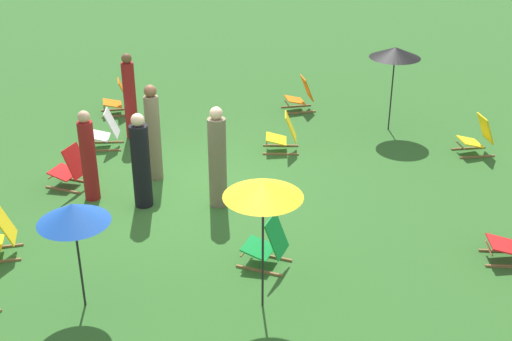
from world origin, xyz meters
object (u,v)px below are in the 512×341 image
deckchair_5 (268,245)px  person_2 (88,157)px  person_3 (217,160)px  person_0 (141,163)px  deckchair_1 (70,169)px  deckchair_7 (106,131)px  deckchair_9 (477,137)px  umbrella_0 (263,190)px  deckchair_10 (118,99)px  deckchair_2 (301,96)px  umbrella_2 (395,53)px  deckchair_8 (284,135)px  person_1 (130,98)px  person_4 (153,134)px  umbrella_1 (73,213)px

deckchair_5 → person_2: size_ratio=0.50×
deckchair_5 → person_3: person_3 is taller
person_0 → deckchair_1: bearing=174.3°
deckchair_7 → deckchair_9: 7.84m
umbrella_0 → person_3: bearing=-160.2°
person_3 → deckchair_10: bearing=116.7°
deckchair_7 → umbrella_0: 6.61m
deckchair_2 → umbrella_2: 2.71m
deckchair_1 → deckchair_2: same height
person_0 → deckchair_8: bearing=63.0°
deckchair_5 → person_1: bearing=-129.0°
deckchair_1 → person_3: person_3 is taller
person_0 → person_4: 1.10m
deckchair_9 → person_4: size_ratio=0.45×
deckchair_5 → deckchair_9: (-4.59, 4.04, 0.00)m
deckchair_9 → deckchair_8: bearing=-100.1°
person_0 → person_2: person_0 is taller
deckchair_7 → person_4: bearing=37.2°
deckchair_2 → person_0: bearing=-44.3°
deckchair_7 → person_0: (2.46, 1.42, 0.46)m
umbrella_0 → person_4: bearing=-147.9°
deckchair_5 → umbrella_1: (1.25, -2.49, 1.12)m
deckchair_8 → deckchair_9: (-0.24, 4.04, 0.00)m
deckchair_2 → deckchair_9: bearing=42.5°
deckchair_2 → person_4: size_ratio=0.45×
umbrella_0 → person_3: 3.22m
deckchair_9 → person_2: size_ratio=0.50×
deckchair_9 → umbrella_0: (5.61, -4.03, 1.47)m
umbrella_1 → person_4: person_4 is taller
deckchair_10 → umbrella_1: 7.68m
deckchair_1 → deckchair_8: same height
umbrella_1 → person_0: person_0 is taller
deckchair_9 → umbrella_2: (-1.16, -1.72, 1.43)m
umbrella_1 → umbrella_2: 8.50m
deckchair_9 → person_1: (-0.19, -7.41, 0.55)m
deckchair_5 → person_4: 3.74m
deckchair_7 → umbrella_1: umbrella_1 is taller
deckchair_1 → umbrella_2: bearing=133.9°
umbrella_1 → person_2: size_ratio=0.95×
deckchair_9 → person_3: person_3 is taller
person_3 → person_1: bearing=120.3°
deckchair_5 → person_0: (-1.73, -2.37, 0.46)m
umbrella_2 → person_0: umbrella_2 is taller
deckchair_10 → umbrella_0: 8.41m
person_0 → person_1: size_ratio=0.92×
deckchair_1 → umbrella_2: 7.26m
deckchair_5 → person_0: size_ratio=0.49×
deckchair_9 → person_0: bearing=-79.4°
deckchair_1 → person_2: (0.43, 0.55, 0.46)m
deckchair_1 → person_0: size_ratio=0.49×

